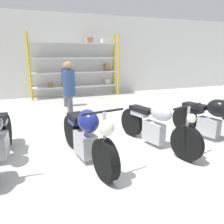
{
  "coord_description": "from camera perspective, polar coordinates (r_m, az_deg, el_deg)",
  "views": [
    {
      "loc": [
        -1.56,
        -3.82,
        1.92
      ],
      "look_at": [
        0.0,
        0.4,
        0.7
      ],
      "focal_mm": 35.0,
      "sensor_mm": 36.0,
      "label": 1
    }
  ],
  "objects": [
    {
      "name": "person_browsing",
      "position": [
        5.88,
        -11.11,
        6.04
      ],
      "size": [
        0.35,
        0.35,
        1.72
      ],
      "rotation": [
        0.0,
        0.0,
        3.05
      ],
      "color": "#595960",
      "rests_on": "ground_plane"
    },
    {
      "name": "motorcycle_blue",
      "position": [
        3.95,
        -6.66,
        -6.25
      ],
      "size": [
        0.7,
        2.14,
        1.11
      ],
      "rotation": [
        0.0,
        0.0,
        -1.41
      ],
      "color": "black",
      "rests_on": "ground_plane"
    },
    {
      "name": "motorcycle_black",
      "position": [
        5.37,
        24.62,
        -1.71
      ],
      "size": [
        0.89,
        1.97,
        1.07
      ],
      "rotation": [
        0.0,
        0.0,
        -1.27
      ],
      "color": "black",
      "rests_on": "ground_plane"
    },
    {
      "name": "ground_plane",
      "position": [
        4.56,
        1.77,
        -9.78
      ],
      "size": [
        30.0,
        30.0,
        0.0
      ],
      "primitive_type": "plane",
      "color": "silver"
    },
    {
      "name": "shelving_rack",
      "position": [
        10.03,
        -8.91,
        11.77
      ],
      "size": [
        3.94,
        0.63,
        2.74
      ],
      "color": "gold",
      "rests_on": "ground_plane"
    },
    {
      "name": "motorcycle_silver",
      "position": [
        4.65,
        11.28,
        -3.37
      ],
      "size": [
        0.89,
        2.16,
        1.03
      ],
      "rotation": [
        0.0,
        0.0,
        -1.31
      ],
      "color": "black",
      "rests_on": "ground_plane"
    },
    {
      "name": "back_wall",
      "position": [
        10.29,
        -11.91,
        14.19
      ],
      "size": [
        30.0,
        0.08,
        3.6
      ],
      "color": "silver",
      "rests_on": "ground_plane"
    },
    {
      "name": "person_near_rack",
      "position": [
        8.18,
        -11.85,
        7.87
      ],
      "size": [
        0.45,
        0.45,
        1.59
      ],
      "rotation": [
        0.0,
        0.0,
        2.2
      ],
      "color": "#595960",
      "rests_on": "ground_plane"
    }
  ]
}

